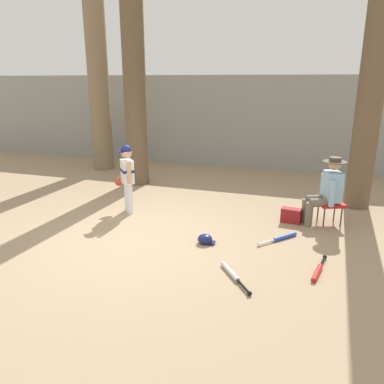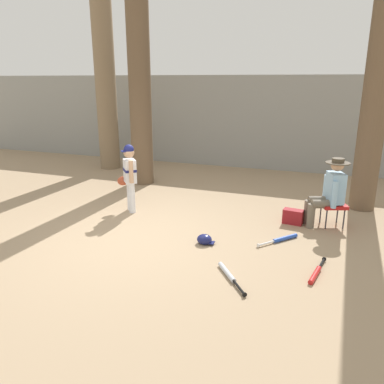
# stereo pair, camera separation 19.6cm
# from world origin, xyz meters

# --- Properties ---
(ground_plane) EXTENTS (60.00, 60.00, 0.00)m
(ground_plane) POSITION_xyz_m (0.00, 0.00, 0.00)
(ground_plane) COLOR #9E8466
(concrete_back_wall) EXTENTS (18.00, 0.36, 2.58)m
(concrete_back_wall) POSITION_xyz_m (0.00, 5.83, 1.29)
(concrete_back_wall) COLOR gray
(concrete_back_wall) RESTS_ON ground
(tree_near_player) EXTENTS (0.69, 0.69, 6.64)m
(tree_near_player) POSITION_xyz_m (-1.40, 3.17, 2.99)
(tree_near_player) COLOR brown
(tree_near_player) RESTS_ON ground
(tree_behind_spectator) EXTENTS (0.70, 0.70, 5.21)m
(tree_behind_spectator) POSITION_xyz_m (3.57, 2.90, 2.26)
(tree_behind_spectator) COLOR brown
(tree_behind_spectator) RESTS_ON ground
(young_ballplayer) EXTENTS (0.54, 0.48, 1.31)m
(young_ballplayer) POSITION_xyz_m (-0.66, 1.19, 0.74)
(young_ballplayer) COLOR white
(young_ballplayer) RESTS_ON ground
(folding_stool) EXTENTS (0.51, 0.51, 0.41)m
(folding_stool) POSITION_xyz_m (3.02, 1.70, 0.36)
(folding_stool) COLOR red
(folding_stool) RESTS_ON ground
(seated_spectator) EXTENTS (0.68, 0.54, 1.20)m
(seated_spectator) POSITION_xyz_m (2.92, 1.67, 0.64)
(seated_spectator) COLOR #6B6051
(seated_spectator) RESTS_ON ground
(handbag_beside_stool) EXTENTS (0.36, 0.22, 0.26)m
(handbag_beside_stool) POSITION_xyz_m (2.37, 1.57, 0.13)
(handbag_beside_stool) COLOR maroon
(handbag_beside_stool) RESTS_ON ground
(tree_far_left) EXTENTS (0.86, 0.86, 6.57)m
(tree_far_left) POSITION_xyz_m (-3.06, 4.33, 2.84)
(tree_far_left) COLOR #7F6B51
(tree_far_left) RESTS_ON ground
(bat_aluminum_silver) EXTENTS (0.54, 0.69, 0.07)m
(bat_aluminum_silver) POSITION_xyz_m (1.79, -0.66, 0.03)
(bat_aluminum_silver) COLOR #B7BCC6
(bat_aluminum_silver) RESTS_ON ground
(bat_red_barrel) EXTENTS (0.21, 0.76, 0.07)m
(bat_red_barrel) POSITION_xyz_m (2.85, -0.23, 0.03)
(bat_red_barrel) COLOR red
(bat_red_barrel) RESTS_ON ground
(bat_blue_youth) EXTENTS (0.56, 0.65, 0.07)m
(bat_blue_youth) POSITION_xyz_m (2.30, 0.74, 0.03)
(bat_blue_youth) COLOR #2347AD
(bat_blue_youth) RESTS_ON ground
(batting_helmet_navy) EXTENTS (0.28, 0.21, 0.16)m
(batting_helmet_navy) POSITION_xyz_m (1.17, 0.22, 0.07)
(batting_helmet_navy) COLOR navy
(batting_helmet_navy) RESTS_ON ground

